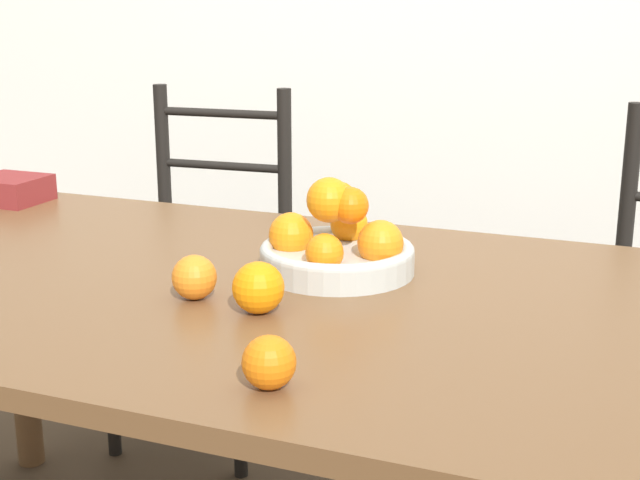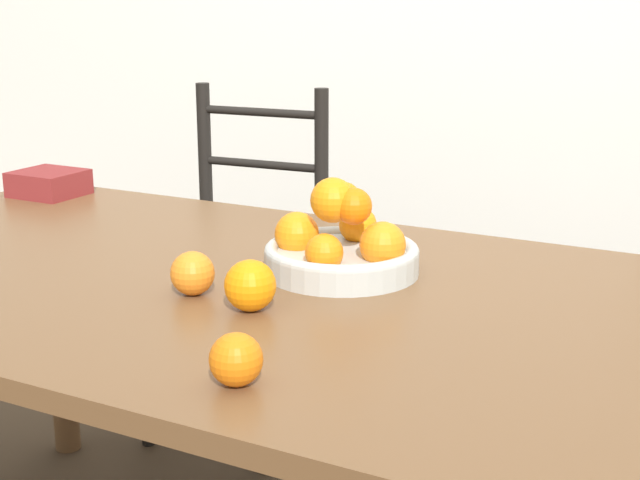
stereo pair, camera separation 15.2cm
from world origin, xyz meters
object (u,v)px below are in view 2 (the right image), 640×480
at_px(orange_loose_0, 236,360).
at_px(fruit_bowl, 341,246).
at_px(book_stack, 49,183).
at_px(orange_loose_2, 193,273).
at_px(orange_loose_1, 250,286).
at_px(chair_left, 241,274).

bearing_deg(orange_loose_0, fruit_bowl, 100.71).
bearing_deg(book_stack, fruit_bowl, -14.62).
relative_size(orange_loose_2, book_stack, 0.47).
distance_m(orange_loose_1, book_stack, 1.03).
bearing_deg(chair_left, fruit_bowl, -49.46).
bearing_deg(orange_loose_2, book_stack, 148.81).
xyz_separation_m(orange_loose_0, orange_loose_2, (-0.26, 0.27, 0.00)).
relative_size(orange_loose_1, book_stack, 0.52).
xyz_separation_m(orange_loose_1, chair_left, (-0.60, 0.90, -0.32)).
relative_size(chair_left, book_stack, 6.13).
relative_size(orange_loose_0, orange_loose_2, 0.94).
height_order(fruit_bowl, chair_left, chair_left).
xyz_separation_m(chair_left, book_stack, (-0.30, -0.41, 0.31)).
bearing_deg(orange_loose_0, orange_loose_1, 118.19).
xyz_separation_m(fruit_bowl, orange_loose_2, (-0.17, -0.22, -0.01)).
height_order(fruit_bowl, orange_loose_1, fruit_bowl).
distance_m(fruit_bowl, orange_loose_0, 0.50).
height_order(orange_loose_0, orange_loose_2, orange_loose_2).
relative_size(fruit_bowl, orange_loose_1, 3.36).
relative_size(orange_loose_1, orange_loose_2, 1.11).
bearing_deg(orange_loose_1, orange_loose_2, 170.29).
xyz_separation_m(orange_loose_2, chair_left, (-0.47, 0.88, -0.32)).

